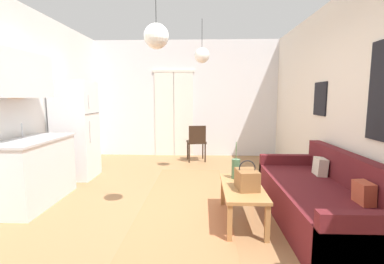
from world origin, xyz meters
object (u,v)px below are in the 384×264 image
object	(u,v)px
couch	(325,202)
coffee_table	(242,191)
refrigerator	(76,130)
pendant_lamp_far	(202,55)
accent_chair	(197,141)
bamboo_vase	(236,169)
pendant_lamp_near	(156,36)
handbag	(247,179)

from	to	relation	value
couch	coffee_table	xyz separation A→B (m)	(-0.92, 0.07, 0.10)
refrigerator	pendant_lamp_far	world-z (taller)	pendant_lamp_far
accent_chair	coffee_table	bearing A→B (deg)	92.34
bamboo_vase	pendant_lamp_far	size ratio (longest dim) A/B	0.62
pendant_lamp_near	pendant_lamp_far	distance (m)	2.03
accent_chair	pendant_lamp_far	world-z (taller)	pendant_lamp_far
coffee_table	accent_chair	world-z (taller)	accent_chair
bamboo_vase	accent_chair	distance (m)	2.76
refrigerator	pendant_lamp_near	bearing A→B (deg)	-44.74
couch	coffee_table	world-z (taller)	couch
coffee_table	pendant_lamp_near	bearing A→B (deg)	-175.70
bamboo_vase	pendant_lamp_far	xyz separation A→B (m)	(-0.44, 1.60, 1.64)
bamboo_vase	refrigerator	distance (m)	3.05
coffee_table	pendant_lamp_near	size ratio (longest dim) A/B	1.21
coffee_table	accent_chair	distance (m)	3.06
couch	bamboo_vase	bearing A→B (deg)	159.20
accent_chair	pendant_lamp_far	xyz separation A→B (m)	(0.12, -1.10, 1.71)
bamboo_vase	pendant_lamp_near	distance (m)	1.84
couch	pendant_lamp_far	xyz separation A→B (m)	(-1.41, 1.96, 1.91)
bamboo_vase	handbag	distance (m)	0.41
coffee_table	accent_chair	size ratio (longest dim) A/B	1.24
handbag	refrigerator	distance (m)	3.31
pendant_lamp_near	pendant_lamp_far	xyz separation A→B (m)	(0.48, 1.97, 0.08)
refrigerator	pendant_lamp_far	distance (m)	2.62
couch	handbag	world-z (taller)	couch
refrigerator	handbag	bearing A→B (deg)	-32.82
couch	bamboo_vase	xyz separation A→B (m)	(-0.97, 0.37, 0.28)
pendant_lamp_near	accent_chair	bearing A→B (deg)	83.14
couch	accent_chair	xyz separation A→B (m)	(-1.52, 3.06, 0.20)
couch	handbag	xyz separation A→B (m)	(-0.89, -0.04, 0.27)
accent_chair	bamboo_vase	bearing A→B (deg)	92.70
couch	bamboo_vase	distance (m)	1.07
handbag	accent_chair	world-z (taller)	accent_chair
bamboo_vase	handbag	size ratio (longest dim) A/B	1.42
coffee_table	accent_chair	xyz separation A→B (m)	(-0.60, 3.00, 0.11)
bamboo_vase	couch	bearing A→B (deg)	-20.80
couch	accent_chair	bearing A→B (deg)	116.40
handbag	pendant_lamp_near	world-z (taller)	pendant_lamp_near
bamboo_vase	coffee_table	bearing A→B (deg)	-82.03
pendant_lamp_far	coffee_table	bearing A→B (deg)	-75.72
coffee_table	bamboo_vase	world-z (taller)	bamboo_vase
handbag	refrigerator	size ratio (longest dim) A/B	0.19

